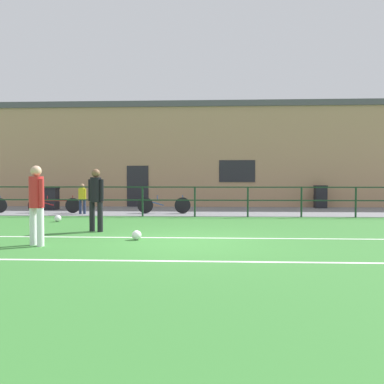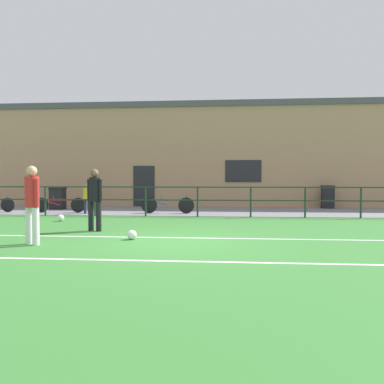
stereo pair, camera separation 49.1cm
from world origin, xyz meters
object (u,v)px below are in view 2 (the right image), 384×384
player_goalkeeper (95,196)px  soccer_ball_spare (132,235)px  trash_bin_1 (58,198)px  soccer_ball_match (61,218)px  spectator_child (87,197)px  bicycle_parked_0 (168,205)px  bicycle_parked_1 (60,205)px  player_striker (32,200)px  trash_bin_0 (328,197)px

player_goalkeeper → soccer_ball_spare: (1.38, -1.40, -0.86)m
soccer_ball_spare → trash_bin_1: bearing=123.3°
soccer_ball_match → spectator_child: (-0.06, 2.73, 0.60)m
bicycle_parked_0 → trash_bin_1: bearing=163.1°
player_goalkeeper → bicycle_parked_0: size_ratio=0.78×
bicycle_parked_0 → bicycle_parked_1: bicycle_parked_0 is taller
soccer_ball_match → player_striker: bearing=-73.5°
spectator_child → bicycle_parked_1: (-1.35, 0.42, -0.37)m
player_striker → trash_bin_0: size_ratio=1.58×
soccer_ball_match → soccer_ball_spare: size_ratio=1.00×
player_striker → soccer_ball_spare: bearing=55.3°
soccer_ball_match → bicycle_parked_1: (-1.41, 3.15, 0.23)m
player_goalkeeper → bicycle_parked_0: 5.65m
soccer_ball_match → bicycle_parked_1: 3.46m
player_striker → bicycle_parked_0: bearing=108.2°
player_striker → trash_bin_0: player_striker is taller
bicycle_parked_0 → soccer_ball_spare: bearing=-88.5°
spectator_child → player_striker: bearing=110.7°
player_goalkeeper → trash_bin_0: player_goalkeeper is taller
player_striker → trash_bin_1: 10.10m
spectator_child → bicycle_parked_0: 3.31m
player_striker → bicycle_parked_0: 8.01m
player_striker → trash_bin_0: (9.10, 11.04, -0.41)m
player_goalkeeper → bicycle_parked_0: bearing=-85.5°
soccer_ball_match → soccer_ball_spare: (3.38, -3.73, 0.00)m
trash_bin_1 → bicycle_parked_0: bearing=-16.9°
player_striker → bicycle_parked_0: player_striker is taller
player_goalkeeper → player_striker: player_striker is taller
spectator_child → player_goalkeeper: bearing=121.8°
soccer_ball_match → soccer_ball_spare: same height
bicycle_parked_1 → trash_bin_1: (-0.82, 1.65, 0.18)m
soccer_ball_match → trash_bin_0: bearing=31.5°
bicycle_parked_0 → bicycle_parked_1: bearing=-180.0°
soccer_ball_spare → spectator_child: spectator_child is taller
soccer_ball_match → trash_bin_1: 5.31m
player_goalkeeper → player_striker: 2.37m
spectator_child → bicycle_parked_0: size_ratio=0.56×
spectator_child → bicycle_parked_0: spectator_child is taller
bicycle_parked_0 → trash_bin_0: size_ratio=2.01×
player_goalkeeper → bicycle_parked_0: (1.21, 5.48, -0.61)m
soccer_ball_spare → trash_bin_1: size_ratio=0.22×
bicycle_parked_0 → soccer_ball_match: bearing=-135.5°
player_goalkeeper → bicycle_parked_0: player_goalkeeper is taller
player_striker → bicycle_parked_1: 8.28m
player_striker → spectator_child: size_ratio=1.41×
player_goalkeeper → soccer_ball_match: (-2.00, 2.34, -0.86)m
spectator_child → bicycle_parked_0: (3.26, 0.42, -0.35)m
player_striker → trash_bin_1: player_striker is taller
bicycle_parked_1 → trash_bin_1: bearing=116.3°
player_goalkeeper → soccer_ball_match: player_goalkeeper is taller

